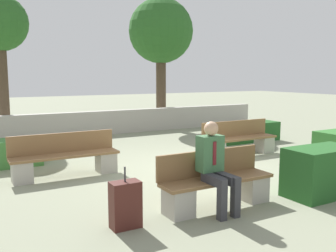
{
  "coord_description": "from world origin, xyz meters",
  "views": [
    {
      "loc": [
        -4.31,
        -6.68,
        2.02
      ],
      "look_at": [
        -0.28,
        0.5,
        0.9
      ],
      "focal_mm": 40.0,
      "sensor_mm": 36.0,
      "label": 1
    }
  ],
  "objects_px": {
    "suitcase": "(125,205)",
    "tree_center_left": "(161,32)",
    "bench_front": "(216,186)",
    "bench_left_side": "(240,142)",
    "tree_leftmost": "(0,27)",
    "person_seated_man": "(215,163)",
    "bench_right_side": "(65,160)"
  },
  "relations": [
    {
      "from": "bench_left_side",
      "to": "tree_leftmost",
      "type": "distance_m",
      "value": 8.07
    },
    {
      "from": "bench_front",
      "to": "tree_center_left",
      "type": "bearing_deg",
      "value": 67.12
    },
    {
      "from": "bench_front",
      "to": "tree_center_left",
      "type": "height_order",
      "value": "tree_center_left"
    },
    {
      "from": "bench_right_side",
      "to": "tree_leftmost",
      "type": "height_order",
      "value": "tree_leftmost"
    },
    {
      "from": "bench_front",
      "to": "suitcase",
      "type": "xyz_separation_m",
      "value": [
        -1.54,
        -0.06,
        -0.02
      ]
    },
    {
      "from": "bench_left_side",
      "to": "suitcase",
      "type": "height_order",
      "value": "bench_left_side"
    },
    {
      "from": "bench_right_side",
      "to": "tree_center_left",
      "type": "bearing_deg",
      "value": 53.71
    },
    {
      "from": "tree_center_left",
      "to": "tree_leftmost",
      "type": "bearing_deg",
      "value": -179.39
    },
    {
      "from": "bench_right_side",
      "to": "person_seated_man",
      "type": "xyz_separation_m",
      "value": [
        1.45,
        -3.04,
        0.4
      ]
    },
    {
      "from": "tree_leftmost",
      "to": "bench_left_side",
      "type": "bearing_deg",
      "value": -48.49
    },
    {
      "from": "suitcase",
      "to": "tree_center_left",
      "type": "distance_m",
      "value": 10.42
    },
    {
      "from": "bench_left_side",
      "to": "tree_center_left",
      "type": "distance_m",
      "value": 6.56
    },
    {
      "from": "bench_front",
      "to": "tree_leftmost",
      "type": "distance_m",
      "value": 9.18
    },
    {
      "from": "tree_leftmost",
      "to": "tree_center_left",
      "type": "distance_m",
      "value": 5.67
    },
    {
      "from": "bench_front",
      "to": "person_seated_man",
      "type": "relative_size",
      "value": 1.39
    },
    {
      "from": "bench_left_side",
      "to": "tree_center_left",
      "type": "bearing_deg",
      "value": 72.47
    },
    {
      "from": "bench_left_side",
      "to": "bench_right_side",
      "type": "distance_m",
      "value": 4.39
    },
    {
      "from": "bench_front",
      "to": "bench_right_side",
      "type": "xyz_separation_m",
      "value": [
        -1.58,
        2.9,
        0.01
      ]
    },
    {
      "from": "bench_front",
      "to": "bench_left_side",
      "type": "distance_m",
      "value": 3.95
    },
    {
      "from": "bench_front",
      "to": "bench_left_side",
      "type": "height_order",
      "value": "same"
    },
    {
      "from": "tree_leftmost",
      "to": "suitcase",
      "type": "bearing_deg",
      "value": -86.0
    },
    {
      "from": "bench_front",
      "to": "bench_right_side",
      "type": "relative_size",
      "value": 0.88
    },
    {
      "from": "person_seated_man",
      "to": "bench_left_side",
      "type": "bearing_deg",
      "value": 44.86
    },
    {
      "from": "suitcase",
      "to": "tree_leftmost",
      "type": "bearing_deg",
      "value": 94.0
    },
    {
      "from": "bench_right_side",
      "to": "person_seated_man",
      "type": "bearing_deg",
      "value": -57.82
    },
    {
      "from": "bench_right_side",
      "to": "suitcase",
      "type": "height_order",
      "value": "bench_right_side"
    },
    {
      "from": "bench_right_side",
      "to": "bench_front",
      "type": "bearing_deg",
      "value": -54.65
    },
    {
      "from": "person_seated_man",
      "to": "suitcase",
      "type": "relative_size",
      "value": 1.61
    },
    {
      "from": "bench_front",
      "to": "person_seated_man",
      "type": "xyz_separation_m",
      "value": [
        -0.14,
        -0.14,
        0.41
      ]
    },
    {
      "from": "person_seated_man",
      "to": "tree_center_left",
      "type": "bearing_deg",
      "value": 66.68
    },
    {
      "from": "bench_front",
      "to": "tree_leftmost",
      "type": "height_order",
      "value": "tree_leftmost"
    },
    {
      "from": "suitcase",
      "to": "tree_center_left",
      "type": "relative_size",
      "value": 0.17
    }
  ]
}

